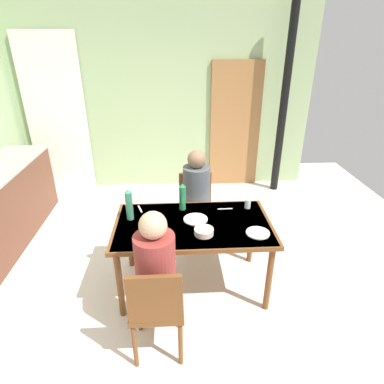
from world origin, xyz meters
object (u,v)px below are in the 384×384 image
(water_bottle_green_near, at_px, (129,205))
(person_near_diner, at_px, (155,264))
(chair_far_diner, at_px, (196,206))
(serving_bowl_center, at_px, (204,232))
(water_bottle_green_far, at_px, (182,197))
(dining_table, at_px, (193,230))
(person_far_diner, at_px, (197,189))
(chair_near_diner, at_px, (157,306))

(water_bottle_green_near, bearing_deg, person_near_diner, -70.16)
(chair_far_diner, height_order, serving_bowl_center, chair_far_diner)
(chair_far_diner, distance_m, water_bottle_green_far, 0.64)
(chair_far_diner, relative_size, person_near_diner, 1.13)
(water_bottle_green_near, bearing_deg, dining_table, -11.30)
(chair_far_diner, distance_m, person_far_diner, 0.31)
(water_bottle_green_near, bearing_deg, chair_far_diner, 44.63)
(person_far_diner, bearing_deg, water_bottle_green_near, 38.06)
(chair_far_diner, xyz_separation_m, water_bottle_green_near, (-0.67, -0.66, 0.38))
(dining_table, distance_m, serving_bowl_center, 0.23)
(person_near_diner, xyz_separation_m, water_bottle_green_far, (0.23, 0.92, 0.08))
(chair_far_diner, height_order, person_far_diner, person_far_diner)
(dining_table, bearing_deg, serving_bowl_center, -66.00)
(person_near_diner, height_order, person_far_diner, same)
(person_near_diner, distance_m, water_bottle_green_far, 0.95)
(dining_table, relative_size, person_far_diner, 1.89)
(person_far_diner, height_order, serving_bowl_center, person_far_diner)
(chair_near_diner, distance_m, person_near_diner, 0.31)
(dining_table, bearing_deg, water_bottle_green_far, 107.34)
(water_bottle_green_near, relative_size, water_bottle_green_far, 1.11)
(person_near_diner, xyz_separation_m, serving_bowl_center, (0.40, 0.45, -0.02))
(dining_table, bearing_deg, person_near_diner, -116.20)
(chair_near_diner, bearing_deg, water_bottle_green_far, 77.86)
(serving_bowl_center, bearing_deg, person_far_diner, 90.38)
(serving_bowl_center, bearing_deg, water_bottle_green_far, 110.10)
(dining_table, relative_size, water_bottle_green_near, 4.64)
(person_far_diner, relative_size, water_bottle_green_near, 2.45)
(person_far_diner, height_order, water_bottle_green_near, person_far_diner)
(person_far_diner, distance_m, water_bottle_green_near, 0.85)
(dining_table, height_order, person_far_diner, person_far_diner)
(person_near_diner, distance_m, person_far_diner, 1.34)
(chair_far_diner, xyz_separation_m, serving_bowl_center, (0.01, -0.97, 0.26))
(chair_near_diner, relative_size, water_bottle_green_far, 3.08)
(water_bottle_green_far, bearing_deg, serving_bowl_center, -69.90)
(dining_table, xyz_separation_m, water_bottle_green_far, (-0.09, 0.28, 0.20))
(chair_near_diner, bearing_deg, dining_table, 67.92)
(dining_table, bearing_deg, chair_near_diner, -112.08)
(chair_near_diner, bearing_deg, serving_bowl_center, 55.74)
(person_near_diner, height_order, water_bottle_green_near, person_near_diner)
(person_near_diner, bearing_deg, person_far_diner, 72.89)
(serving_bowl_center, bearing_deg, person_near_diner, -131.59)
(person_far_diner, bearing_deg, person_near_diner, 72.89)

